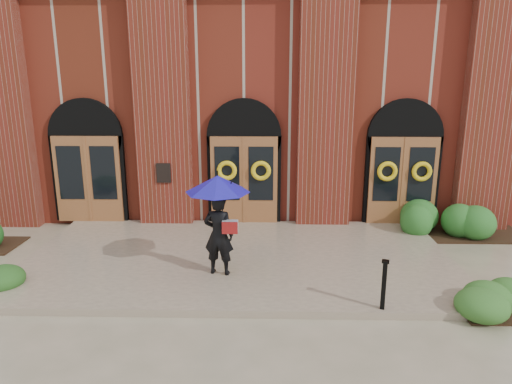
{
  "coord_description": "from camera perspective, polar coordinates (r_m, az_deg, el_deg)",
  "views": [
    {
      "loc": [
        0.63,
        -9.98,
        4.31
      ],
      "look_at": [
        0.38,
        1.0,
        1.49
      ],
      "focal_mm": 32.0,
      "sensor_mm": 36.0,
      "label": 1
    }
  ],
  "objects": [
    {
      "name": "church_building",
      "position": [
        18.79,
        -0.63,
        11.93
      ],
      "size": [
        16.2,
        12.53,
        7.0
      ],
      "color": "maroon",
      "rests_on": "ground"
    },
    {
      "name": "metal_post",
      "position": [
        8.73,
        15.7,
        -10.98
      ],
      "size": [
        0.16,
        0.16,
        0.95
      ],
      "rotation": [
        0.0,
        0.0,
        -0.29
      ],
      "color": "black",
      "rests_on": "landing"
    },
    {
      "name": "ground",
      "position": [
        10.89,
        -2.14,
        -8.93
      ],
      "size": [
        90.0,
        90.0,
        0.0
      ],
      "primitive_type": "plane",
      "color": "tan",
      "rests_on": "ground"
    },
    {
      "name": "hedge_front_right",
      "position": [
        10.06,
        28.12,
        -11.12
      ],
      "size": [
        1.48,
        1.27,
        0.52
      ],
      "primitive_type": "ellipsoid",
      "color": "#2D5A20",
      "rests_on": "ground"
    },
    {
      "name": "hedge_wall_right",
      "position": [
        13.83,
        23.76,
        -3.13
      ],
      "size": [
        3.39,
        1.36,
        0.87
      ],
      "primitive_type": "ellipsoid",
      "color": "#255D20",
      "rests_on": "ground"
    },
    {
      "name": "landing",
      "position": [
        10.99,
        -2.1,
        -8.26
      ],
      "size": [
        10.0,
        5.3,
        0.15
      ],
      "primitive_type": "cube",
      "color": "tan",
      "rests_on": "ground"
    },
    {
      "name": "man_with_umbrella",
      "position": [
        9.53,
        -4.74,
        -1.75
      ],
      "size": [
        1.57,
        1.57,
        2.17
      ],
      "rotation": [
        0.0,
        0.0,
        2.97
      ],
      "color": "black",
      "rests_on": "landing"
    }
  ]
}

